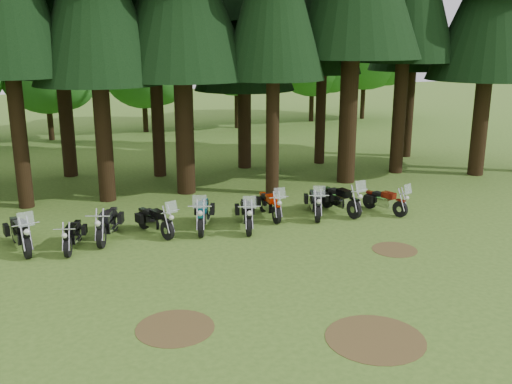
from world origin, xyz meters
The scene contains 19 objects.
ground centered at (0.00, 0.00, 0.00)m, with size 120.00×120.00×0.00m, color #3F6320.
decid_3 centered at (-4.71, 25.13, 4.51)m, with size 6.12×5.95×7.65m.
decid_4 centered at (1.58, 26.32, 4.37)m, with size 5.93×5.76×7.41m.
decid_5 centered at (8.29, 25.71, 6.23)m, with size 8.45×8.21×10.56m.
decid_6 centered at (14.85, 27.01, 5.20)m, with size 7.06×6.86×8.82m.
decid_7 centered at (19.46, 26.83, 6.22)m, with size 8.44×8.20×10.55m.
dirt_patch_0 centered at (-3.00, -2.00, 0.01)m, with size 1.80×1.80×0.01m, color #4C3D1E.
dirt_patch_1 centered at (4.50, 0.50, 0.01)m, with size 1.40×1.40×0.01m, color #4C3D1E.
dirt_patch_2 centered at (1.00, -4.00, 0.01)m, with size 2.20×2.20×0.01m, color #4C3D1E.
motorcycle_0 centered at (-6.37, 4.53, 0.51)m, with size 0.82×2.42×1.52m.
motorcycle_1 centered at (-4.84, 4.09, 0.41)m, with size 0.67×1.95×0.81m.
motorcycle_2 centered at (-3.72, 4.65, 0.48)m, with size 0.96×2.24×0.95m.
motorcycle_3 centered at (-2.18, 4.57, 0.46)m, with size 1.03×2.11×1.36m.
motorcycle_4 centered at (-0.54, 4.52, 0.51)m, with size 1.10×2.36×1.52m.
motorcycle_5 centered at (0.88, 4.08, 0.49)m, with size 0.83×2.30×1.45m.
motorcycle_6 centered at (2.09, 4.94, 0.46)m, with size 0.42×2.19×1.38m.
motorcycle_7 centered at (3.72, 4.54, 0.48)m, with size 1.00×2.22×1.42m.
motorcycle_8 centered at (4.79, 4.54, 0.50)m, with size 0.67×2.38×1.49m.
motorcycle_9 centered at (6.37, 3.99, 0.43)m, with size 0.92×2.02×1.29m.
Camera 1 is at (-5.36, -13.58, 6.35)m, focal length 40.00 mm.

